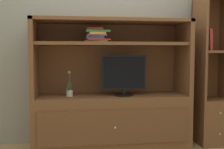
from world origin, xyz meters
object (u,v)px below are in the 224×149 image
at_px(media_console, 111,108).
at_px(tv_monitor, 124,75).
at_px(potted_plant, 70,92).
at_px(magazine_stack, 96,35).
at_px(upright_book_row, 206,40).
at_px(bookshelf_tall, 212,94).

distance_m(media_console, tv_monitor, 0.43).
xyz_separation_m(media_console, potted_plant, (-0.49, -0.03, 0.21)).
bearing_deg(potted_plant, magazine_stack, 4.58).
xyz_separation_m(media_console, tv_monitor, (0.14, -0.07, 0.40)).
relative_size(potted_plant, upright_book_row, 1.10).
distance_m(magazine_stack, upright_book_row, 1.37).
relative_size(media_console, tv_monitor, 3.47).
bearing_deg(potted_plant, bookshelf_tall, 1.18).
height_order(tv_monitor, potted_plant, tv_monitor).
height_order(tv_monitor, upright_book_row, upright_book_row).
height_order(media_console, potted_plant, media_console).
bearing_deg(tv_monitor, upright_book_row, 3.37).
distance_m(tv_monitor, potted_plant, 0.66).
distance_m(bookshelf_tall, upright_book_row, 0.68).
bearing_deg(magazine_stack, tv_monitor, -10.97).
bearing_deg(tv_monitor, magazine_stack, 169.03).
bearing_deg(media_console, tv_monitor, -25.99).
bearing_deg(magazine_stack, media_console, 1.86).
distance_m(media_console, upright_book_row, 1.43).
bearing_deg(media_console, upright_book_row, -0.30).
relative_size(media_console, potted_plant, 6.24).
relative_size(potted_plant, magazine_stack, 0.82).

